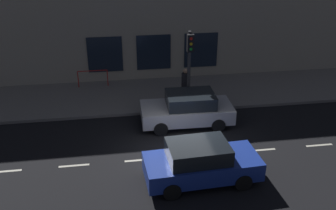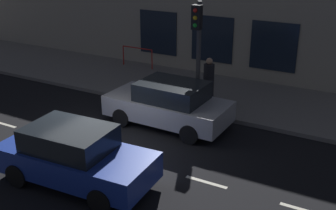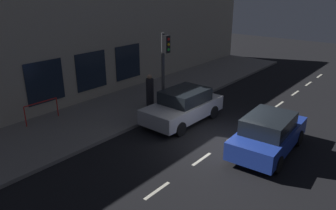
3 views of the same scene
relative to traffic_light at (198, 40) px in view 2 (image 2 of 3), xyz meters
name	(u,v)px [view 2 (image 2 of 3)]	position (x,y,z in m)	size (l,w,h in m)	color
ground_plane	(99,151)	(-4.22, 1.26, -2.76)	(60.00, 60.00, 0.00)	black
sidewalk	(190,89)	(2.03, 1.26, -2.69)	(4.50, 32.00, 0.15)	gray
building_facade	(216,4)	(4.58, 1.26, 0.54)	(0.65, 32.00, 6.61)	#B2A893
lane_centre_line	(126,159)	(-4.22, 0.26, -2.76)	(0.12, 27.20, 0.01)	beige
traffic_light	(198,40)	(0.00, 0.00, 0.00)	(0.50, 0.32, 3.94)	#424244
parked_car_0	(169,104)	(-1.46, 0.34, -1.97)	(2.06, 4.30, 1.58)	#B7B7BC
parked_car_1	(75,156)	(-5.89, 0.72, -1.97)	(2.06, 4.30, 1.58)	#1E389E
pedestrian_0	(209,81)	(1.05, -0.03, -1.83)	(0.56, 0.56, 1.71)	#232328
red_railing	(137,53)	(3.53, 4.86, -1.92)	(0.05, 1.70, 0.97)	red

